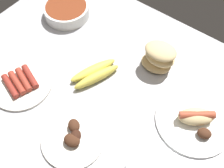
% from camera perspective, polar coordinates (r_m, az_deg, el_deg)
% --- Properties ---
extents(ground_plane, '(1.20, 0.90, 0.03)m').
position_cam_1_polar(ground_plane, '(0.92, -1.17, -1.66)').
color(ground_plane, '#B2B2B7').
extents(plate_sausages, '(0.22, 0.22, 0.03)m').
position_cam_1_polar(plate_sausages, '(0.97, -19.47, 0.22)').
color(plate_sausages, white).
rests_on(plate_sausages, ground_plane).
extents(bread_stack, '(0.13, 0.11, 0.11)m').
position_cam_1_polar(bread_stack, '(0.94, 10.34, 5.90)').
color(bread_stack, tan).
rests_on(bread_stack, ground_plane).
extents(banana_bunch, '(0.13, 0.20, 0.04)m').
position_cam_1_polar(banana_bunch, '(0.93, -3.78, 2.33)').
color(banana_bunch, '#E5D14C').
rests_on(banana_bunch, ground_plane).
extents(plate_grilled_meat, '(0.20, 0.20, 0.04)m').
position_cam_1_polar(plate_grilled_meat, '(0.83, -8.60, -11.56)').
color(plate_grilled_meat, white).
rests_on(plate_grilled_meat, ground_plane).
extents(bowl_chili, '(0.19, 0.19, 0.05)m').
position_cam_1_polar(bowl_chili, '(1.14, -10.02, 15.81)').
color(bowl_chili, white).
rests_on(bowl_chili, ground_plane).
extents(plate_hotdog_assembled, '(0.25, 0.25, 0.06)m').
position_cam_1_polar(plate_hotdog_assembled, '(0.88, 17.92, -7.44)').
color(plate_hotdog_assembled, white).
rests_on(plate_hotdog_assembled, ground_plane).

